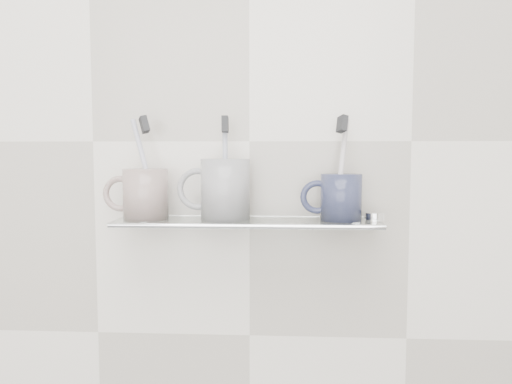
# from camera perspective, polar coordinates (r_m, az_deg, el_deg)

# --- Properties ---
(wall_back) EXTENTS (2.50, 0.00, 2.50)m
(wall_back) POSITION_cam_1_polar(r_m,az_deg,el_deg) (1.00, -0.76, 5.81)
(wall_back) COLOR silver
(wall_back) RESTS_ON ground
(shelf_glass) EXTENTS (0.50, 0.12, 0.01)m
(shelf_glass) POSITION_cam_1_polar(r_m,az_deg,el_deg) (0.95, -1.01, -3.43)
(shelf_glass) COLOR silver
(shelf_glass) RESTS_ON wall_back
(shelf_rail) EXTENTS (0.50, 0.01, 0.01)m
(shelf_rail) POSITION_cam_1_polar(r_m,az_deg,el_deg) (0.90, -1.27, -3.94)
(shelf_rail) COLOR silver
(shelf_rail) RESTS_ON shelf_glass
(bracket_left) EXTENTS (0.02, 0.03, 0.02)m
(bracket_left) POSITION_cam_1_polar(r_m,az_deg,el_deg) (1.04, -12.50, -3.49)
(bracket_left) COLOR silver
(bracket_left) RESTS_ON wall_back
(bracket_right) EXTENTS (0.02, 0.03, 0.02)m
(bracket_right) POSITION_cam_1_polar(r_m,az_deg,el_deg) (1.01, 11.23, -3.70)
(bracket_right) COLOR silver
(bracket_right) RESTS_ON wall_back
(mug_left) EXTENTS (0.10, 0.10, 0.10)m
(mug_left) POSITION_cam_1_polar(r_m,az_deg,el_deg) (0.98, -12.49, -0.21)
(mug_left) COLOR silver
(mug_left) RESTS_ON shelf_glass
(mug_left_handle) EXTENTS (0.07, 0.01, 0.07)m
(mug_left_handle) POSITION_cam_1_polar(r_m,az_deg,el_deg) (1.00, -15.21, -0.19)
(mug_left_handle) COLOR silver
(mug_left_handle) RESTS_ON mug_left
(toothbrush_left) EXTENTS (0.07, 0.04, 0.18)m
(toothbrush_left) POSITION_cam_1_polar(r_m,az_deg,el_deg) (0.98, -12.55, 2.86)
(toothbrush_left) COLOR #B4B2D0
(toothbrush_left) RESTS_ON mug_left
(bristles_left) EXTENTS (0.03, 0.03, 0.04)m
(bristles_left) POSITION_cam_1_polar(r_m,az_deg,el_deg) (0.98, -12.63, 7.53)
(bristles_left) COLOR #262729
(bristles_left) RESTS_ON toothbrush_left
(mug_center) EXTENTS (0.11, 0.11, 0.12)m
(mug_center) POSITION_cam_1_polar(r_m,az_deg,el_deg) (0.95, -3.52, 0.32)
(mug_center) COLOR white
(mug_center) RESTS_ON shelf_glass
(mug_center_handle) EXTENTS (0.08, 0.01, 0.08)m
(mug_center_handle) POSITION_cam_1_polar(r_m,az_deg,el_deg) (0.96, -6.65, 0.33)
(mug_center_handle) COLOR white
(mug_center_handle) RESTS_ON mug_center
(toothbrush_center) EXTENTS (0.01, 0.03, 0.19)m
(toothbrush_center) POSITION_cam_1_polar(r_m,az_deg,el_deg) (0.95, -3.53, 2.91)
(toothbrush_center) COLOR #9099B3
(toothbrush_center) RESTS_ON mug_center
(bristles_center) EXTENTS (0.01, 0.03, 0.03)m
(bristles_center) POSITION_cam_1_polar(r_m,az_deg,el_deg) (0.95, -3.56, 7.73)
(bristles_center) COLOR #262729
(bristles_center) RESTS_ON toothbrush_center
(mug_right) EXTENTS (0.09, 0.09, 0.09)m
(mug_right) POSITION_cam_1_polar(r_m,az_deg,el_deg) (0.95, 9.70, -0.59)
(mug_right) COLOR #1F253D
(mug_right) RESTS_ON shelf_glass
(mug_right_handle) EXTENTS (0.06, 0.01, 0.06)m
(mug_right_handle) POSITION_cam_1_polar(r_m,az_deg,el_deg) (0.95, 7.01, -0.58)
(mug_right_handle) COLOR #1F253D
(mug_right_handle) RESTS_ON mug_right
(toothbrush_right) EXTENTS (0.04, 0.07, 0.19)m
(toothbrush_right) POSITION_cam_1_polar(r_m,az_deg,el_deg) (0.95, 9.75, 2.85)
(toothbrush_right) COLOR beige
(toothbrush_right) RESTS_ON mug_right
(bristles_right) EXTENTS (0.02, 0.03, 0.04)m
(bristles_right) POSITION_cam_1_polar(r_m,az_deg,el_deg) (0.95, 9.82, 7.67)
(bristles_right) COLOR #262729
(bristles_right) RESTS_ON toothbrush_right
(chrome_cap) EXTENTS (0.04, 0.04, 0.01)m
(chrome_cap) POSITION_cam_1_polar(r_m,az_deg,el_deg) (0.97, 13.42, -2.74)
(chrome_cap) COLOR silver
(chrome_cap) RESTS_ON shelf_glass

